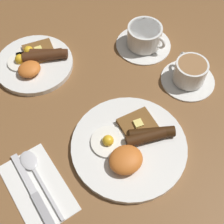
% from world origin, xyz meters
% --- Properties ---
extents(ground_plane, '(3.00, 3.00, 0.00)m').
position_xyz_m(ground_plane, '(0.00, 0.00, 0.00)').
color(ground_plane, brown).
extents(breakfast_plate_near, '(0.27, 0.27, 0.05)m').
position_xyz_m(breakfast_plate_near, '(0.00, -0.00, 0.01)').
color(breakfast_plate_near, white).
rests_on(breakfast_plate_near, ground_plane).
extents(breakfast_plate_far, '(0.21, 0.21, 0.04)m').
position_xyz_m(breakfast_plate_far, '(-0.08, 0.35, 0.01)').
color(breakfast_plate_far, white).
rests_on(breakfast_plate_far, ground_plane).
extents(teacup_near, '(0.14, 0.14, 0.07)m').
position_xyz_m(teacup_near, '(0.25, 0.09, 0.03)').
color(teacup_near, white).
rests_on(teacup_near, ground_plane).
extents(teacup_far, '(0.16, 0.16, 0.07)m').
position_xyz_m(teacup_far, '(0.22, 0.26, 0.03)').
color(teacup_far, white).
rests_on(teacup_far, ground_plane).
extents(napkin, '(0.12, 0.19, 0.01)m').
position_xyz_m(napkin, '(-0.22, 0.02, 0.00)').
color(napkin, white).
rests_on(napkin, ground_plane).
extents(knife, '(0.02, 0.20, 0.01)m').
position_xyz_m(knife, '(-0.24, 0.01, 0.01)').
color(knife, silver).
rests_on(knife, napkin).
extents(spoon, '(0.04, 0.19, 0.01)m').
position_xyz_m(spoon, '(-0.21, 0.07, 0.01)').
color(spoon, silver).
rests_on(spoon, napkin).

